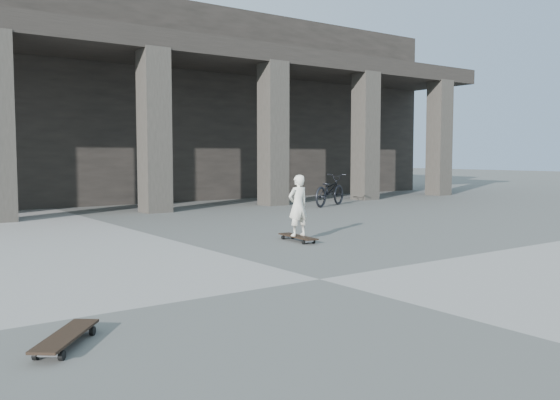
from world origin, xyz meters
TOP-DOWN VIEW (x-y plane):
  - ground at (0.00, 0.00)m, footprint 90.00×90.00m
  - colonnade at (-0.00, 13.77)m, footprint 28.00×8.82m
  - longboard at (1.61, 2.49)m, footprint 0.30×0.93m
  - skateboard_spare at (-3.04, -0.74)m, footprint 0.67×0.76m
  - child at (1.61, 2.49)m, footprint 0.37×0.24m
  - bicycle at (6.42, 7.30)m, footprint 1.78×1.21m

SIDE VIEW (x-z plane):
  - ground at x=0.00m, z-range 0.00..0.00m
  - longboard at x=1.61m, z-range 0.03..0.12m
  - skateboard_spare at x=-3.04m, z-range 0.03..0.12m
  - bicycle at x=6.42m, z-range 0.00..0.88m
  - child at x=1.61m, z-range 0.09..1.09m
  - colonnade at x=0.00m, z-range 0.03..6.03m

